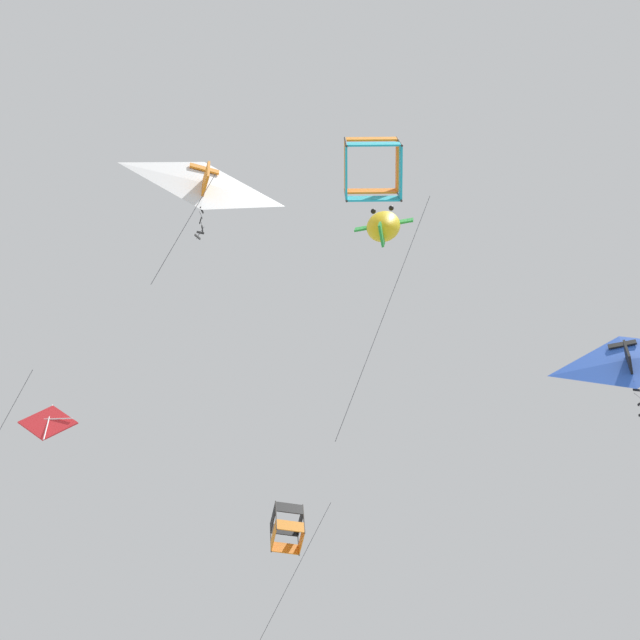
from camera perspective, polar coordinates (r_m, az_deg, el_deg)
kite_diamond_highest at (r=28.83m, az=-13.97°, el=-5.26°), size 3.03×3.12×8.45m
kite_delta_upper_right at (r=28.26m, az=15.60°, el=-2.02°), size 1.68×2.86×4.77m
kite_box_mid_left at (r=32.35m, az=-1.71°, el=-10.74°), size 2.54×3.11×8.07m
kite_delta_near_left at (r=26.85m, az=-6.03°, el=7.04°), size 1.72×2.86×5.17m
kite_box_low_drifter at (r=27.84m, az=2.72°, el=7.83°), size 2.37×1.61×2.54m
kite_fish_near_right at (r=30.52m, az=3.30°, el=4.85°), size 2.79×2.52×10.26m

